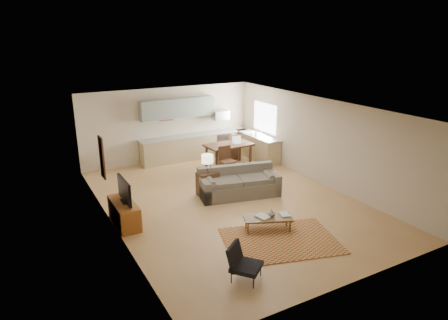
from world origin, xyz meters
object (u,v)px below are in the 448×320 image
sofa (239,182)px  tv_credenza (124,213)px  coffee_table (268,224)px  dining_table (229,155)px  armchair (246,263)px  console_table (208,184)px

sofa → tv_credenza: size_ratio=1.86×
sofa → tv_credenza: bearing=-164.3°
coffee_table → dining_table: bearing=94.2°
armchair → console_table: bearing=34.7°
sofa → armchair: 4.18m
sofa → tv_credenza: sofa is taller
tv_credenza → console_table: 2.75m
coffee_table → armchair: bearing=-113.6°
console_table → dining_table: dining_table is taller
coffee_table → console_table: (-0.27, 2.69, 0.17)m
dining_table → console_table: bearing=-135.0°
armchair → tv_credenza: 3.74m
armchair → dining_table: size_ratio=0.44×
armchair → coffee_table: bearing=5.2°
sofa → console_table: (-0.78, 0.49, -0.07)m
armchair → tv_credenza: armchair is taller
armchair → sofa: bearing=22.4°
sofa → tv_credenza: 3.45m
coffee_table → tv_credenza: 3.56m
tv_credenza → dining_table: (4.50, 2.67, 0.11)m
dining_table → armchair: bearing=-119.0°
coffee_table → armchair: (-1.52, -1.46, 0.18)m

